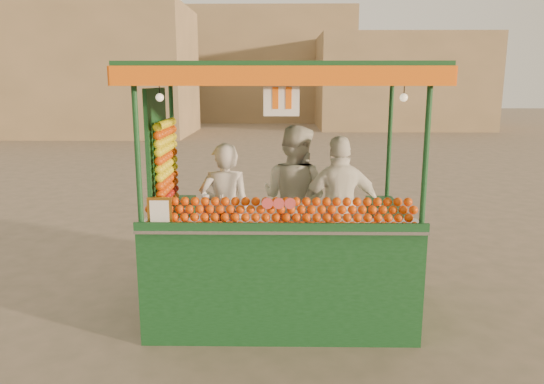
{
  "coord_description": "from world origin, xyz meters",
  "views": [
    {
      "loc": [
        0.33,
        -5.43,
        2.56
      ],
      "look_at": [
        0.26,
        0.03,
        1.38
      ],
      "focal_mm": 34.19,
      "sensor_mm": 36.0,
      "label": 1
    }
  ],
  "objects_px": {
    "vendor_left": "(225,212)",
    "vendor_middle": "(294,198)",
    "juice_cart": "(274,239)",
    "vendor_right": "(340,209)"
  },
  "relations": [
    {
      "from": "vendor_left",
      "to": "vendor_right",
      "type": "xyz_separation_m",
      "value": [
        1.3,
        0.03,
        0.04
      ]
    },
    {
      "from": "vendor_middle",
      "to": "vendor_right",
      "type": "xyz_separation_m",
      "value": [
        0.51,
        -0.32,
        -0.05
      ]
    },
    {
      "from": "vendor_left",
      "to": "vendor_middle",
      "type": "height_order",
      "value": "vendor_middle"
    },
    {
      "from": "vendor_left",
      "to": "vendor_middle",
      "type": "bearing_deg",
      "value": -163.06
    },
    {
      "from": "juice_cart",
      "to": "vendor_middle",
      "type": "xyz_separation_m",
      "value": [
        0.24,
        0.66,
        0.3
      ]
    },
    {
      "from": "vendor_left",
      "to": "vendor_middle",
      "type": "distance_m",
      "value": 0.87
    },
    {
      "from": "vendor_middle",
      "to": "vendor_right",
      "type": "distance_m",
      "value": 0.6
    },
    {
      "from": "juice_cart",
      "to": "vendor_right",
      "type": "xyz_separation_m",
      "value": [
        0.75,
        0.34,
        0.25
      ]
    },
    {
      "from": "vendor_left",
      "to": "juice_cart",
      "type": "bearing_deg",
      "value": 143.8
    },
    {
      "from": "juice_cart",
      "to": "vendor_right",
      "type": "height_order",
      "value": "juice_cart"
    }
  ]
}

